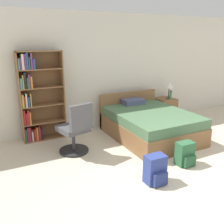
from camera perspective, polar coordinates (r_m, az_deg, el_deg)
ground_plane at (r=3.89m, az=22.00°, el=-16.50°), size 14.00×14.00×0.00m
wall_back at (r=5.93m, az=-0.65°, el=9.30°), size 9.00×0.06×2.60m
bookshelf at (r=5.24m, az=-16.92°, el=3.15°), size 0.88×0.28×1.82m
bed at (r=5.40m, az=8.42°, el=-2.60°), size 1.49×1.94×0.82m
office_chair at (r=4.56m, az=-8.30°, el=-4.27°), size 0.58×0.65×0.97m
nightstand at (r=6.65m, az=12.00°, el=0.74°), size 0.47×0.48×0.55m
table_lamp at (r=6.54m, az=12.95°, el=5.89°), size 0.22×0.22×0.43m
water_bottle at (r=6.52m, az=13.27°, el=3.80°), size 0.06×0.06×0.23m
backpack_green at (r=4.38m, az=16.39°, el=-9.24°), size 0.29×0.25×0.40m
backpack_blue at (r=3.77m, az=9.91°, el=-12.94°), size 0.30×0.26×0.43m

